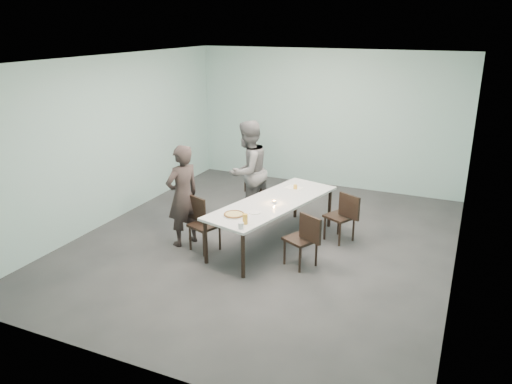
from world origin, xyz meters
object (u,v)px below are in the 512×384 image
at_px(diner_far, 248,171).
at_px(chair_far_right, 344,214).
at_px(chair_far_left, 258,193).
at_px(pizza, 234,215).
at_px(chair_near_left, 201,220).
at_px(beer_glass, 245,219).
at_px(water_tumbler, 241,226).
at_px(tealight, 274,202).
at_px(chair_near_right, 305,237).
at_px(table, 273,205).
at_px(side_plate, 255,212).
at_px(diner_near, 183,196).
at_px(amber_tumbler, 295,187).

bearing_deg(diner_far, chair_far_right, 96.09).
relative_size(chair_far_left, pizza, 2.56).
distance_m(chair_near_left, pizza, 0.76).
relative_size(pizza, beer_glass, 2.27).
xyz_separation_m(water_tumbler, tealight, (0.04, 1.16, -0.02)).
bearing_deg(chair_near_left, chair_near_right, 21.52).
bearing_deg(chair_near_left, table, 53.32).
relative_size(side_plate, tealight, 3.21).
distance_m(pizza, tealight, 0.83).
height_order(diner_far, pizza, diner_far).
bearing_deg(diner_far, chair_near_left, 9.51).
xyz_separation_m(table, chair_near_right, (0.76, -0.60, -0.19)).
bearing_deg(diner_near, chair_near_right, 112.26).
height_order(pizza, side_plate, pizza).
relative_size(side_plate, beer_glass, 1.20).
bearing_deg(water_tumbler, chair_far_left, 107.81).
xyz_separation_m(beer_glass, tealight, (0.06, 0.97, -0.05)).
bearing_deg(chair_near_left, side_plate, 23.51).
relative_size(diner_far, beer_glass, 12.45).
xyz_separation_m(chair_near_right, chair_far_right, (0.29, 1.14, 0.00)).
height_order(table, beer_glass, beer_glass).
distance_m(chair_near_left, side_plate, 0.96).
distance_m(chair_far_left, tealight, 1.26).
xyz_separation_m(beer_glass, amber_tumbler, (0.13, 1.79, -0.03)).
relative_size(chair_far_left, side_plate, 4.83).
bearing_deg(chair_far_left, diner_near, -96.92).
height_order(diner_far, amber_tumbler, diner_far).
bearing_deg(diner_near, pizza, 99.97).
bearing_deg(chair_far_right, beer_glass, 83.68).
xyz_separation_m(diner_far, side_plate, (0.78, -1.43, -0.18)).
bearing_deg(chair_far_right, amber_tumbler, 15.60).
relative_size(table, chair_far_left, 3.15).
xyz_separation_m(diner_near, amber_tumbler, (1.46, 1.34, -0.06)).
distance_m(side_plate, beer_glass, 0.47).
bearing_deg(chair_near_right, side_plate, 27.17).
bearing_deg(chair_near_left, amber_tumbler, 71.19).
xyz_separation_m(chair_near_right, side_plate, (-0.82, 0.01, 0.25)).
xyz_separation_m(chair_far_left, tealight, (0.73, -1.00, 0.27)).
bearing_deg(diner_near, amber_tumbler, 154.58).
bearing_deg(amber_tumbler, side_plate, -97.91).
xyz_separation_m(table, water_tumbler, (0.01, -1.24, 0.10)).
xyz_separation_m(chair_near_left, chair_far_left, (0.31, 1.57, 0.00)).
bearing_deg(chair_far_left, tealight, -37.17).
bearing_deg(amber_tumbler, chair_near_left, -128.51).
bearing_deg(pizza, tealight, 65.12).
bearing_deg(side_plate, chair_near_right, -0.42).
bearing_deg(pizza, diner_near, 167.92).
xyz_separation_m(chair_far_left, chair_near_right, (1.44, -1.52, 0.00)).
bearing_deg(tealight, amber_tumbler, 85.04).
bearing_deg(pizza, table, 70.28).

